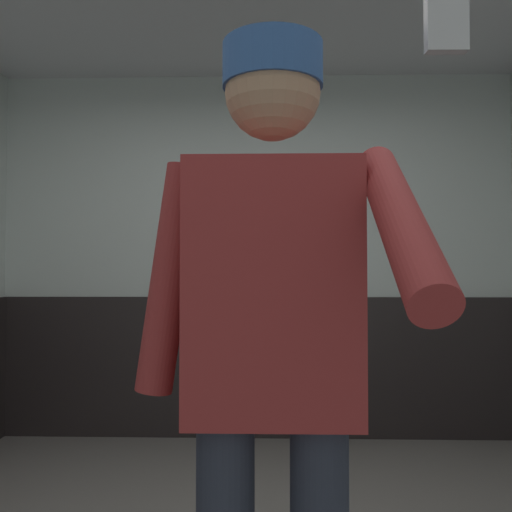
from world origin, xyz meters
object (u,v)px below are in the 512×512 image
at_px(urinal_solo, 309,332).
at_px(person, 273,338).
at_px(cell_phone, 446,15).
at_px(soap_dispenser, 245,272).

xyz_separation_m(urinal_solo, person, (-0.26, -2.45, 0.26)).
distance_m(person, cell_phone, 0.77).
height_order(person, soap_dispenser, person).
relative_size(cell_phone, soap_dispenser, 0.61).
xyz_separation_m(urinal_solo, cell_phone, (-0.01, -2.95, 0.79)).
height_order(cell_phone, soap_dispenser, cell_phone).
bearing_deg(person, soap_dispenser, 94.28).
bearing_deg(urinal_solo, person, -96.13).
height_order(urinal_solo, soap_dispenser, soap_dispenser).
relative_size(urinal_solo, soap_dispenser, 6.89).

